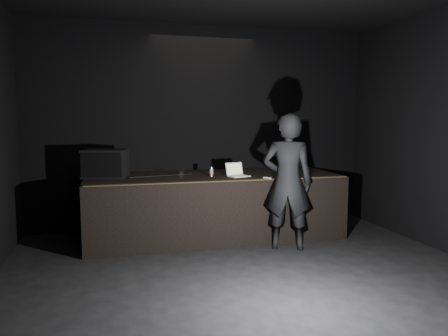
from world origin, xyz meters
TOP-DOWN VIEW (x-y plane):
  - ground at (0.00, 0.00)m, footprint 7.00×7.00m
  - room_walls at (0.00, 0.00)m, footprint 6.10×7.10m
  - stage_riser at (0.00, 2.73)m, footprint 4.00×1.50m
  - riser_lip at (0.00, 2.02)m, footprint 3.92×0.10m
  - stage_monitor at (-1.67, 2.86)m, footprint 0.74×0.62m
  - cable at (-0.82, 2.77)m, footprint 1.01×0.21m
  - laptop at (0.33, 2.49)m, footprint 0.37×0.35m
  - beer_can at (-0.07, 2.56)m, footprint 0.06×0.06m
  - plastic_cup at (-0.54, 2.56)m, footprint 0.08×0.08m
  - wii_remote at (0.68, 2.08)m, footprint 0.09×0.14m
  - person at (0.89, 1.78)m, footprint 0.85×0.72m

SIDE VIEW (x-z plane):
  - ground at x=0.00m, z-range 0.00..0.00m
  - stage_riser at x=0.00m, z-range 0.00..1.00m
  - person at x=0.89m, z-range 0.00..1.98m
  - riser_lip at x=0.00m, z-range 1.00..1.01m
  - cable at x=-0.82m, z-range 1.00..1.02m
  - wii_remote at x=0.68m, z-range 1.00..1.03m
  - plastic_cup at x=-0.54m, z-range 1.00..1.10m
  - laptop at x=0.33m, z-range 0.95..1.16m
  - beer_can at x=-0.07m, z-range 1.00..1.15m
  - stage_monitor at x=-1.67m, z-range 1.00..1.43m
  - room_walls at x=0.00m, z-range 0.26..3.78m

